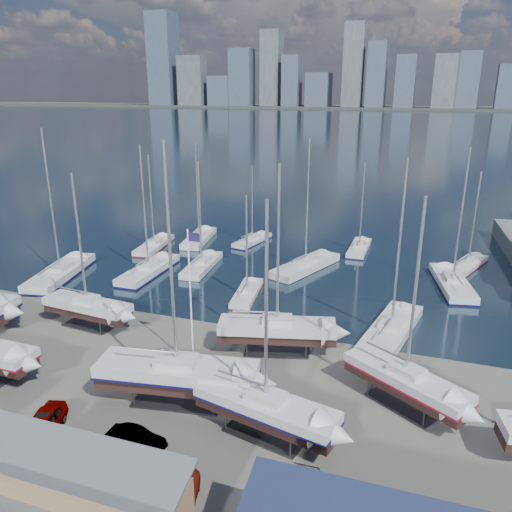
% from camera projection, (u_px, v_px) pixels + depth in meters
% --- Properties ---
extents(ground, '(1400.00, 1400.00, 0.00)m').
position_uv_depth(ground, '(192.00, 382.00, 38.77)').
color(ground, '#605E59').
rests_on(ground, ground).
extents(water, '(1400.00, 600.00, 0.40)m').
position_uv_depth(water, '(405.00, 125.00, 317.08)').
color(water, '#172B37').
rests_on(water, ground).
extents(far_shore, '(1400.00, 80.00, 2.20)m').
position_uv_depth(far_shore, '(417.00, 108.00, 550.06)').
color(far_shore, '#2D332D').
rests_on(far_shore, ground).
extents(skyline, '(639.14, 43.80, 107.69)m').
position_uv_depth(skyline, '(413.00, 72.00, 534.75)').
color(skyline, '#475166').
rests_on(skyline, far_shore).
extents(sailboat_cradle_2, '(9.16, 3.34, 14.74)m').
position_uv_depth(sailboat_cradle_2, '(87.00, 307.00, 47.32)').
color(sailboat_cradle_2, '#2D2D33').
rests_on(sailboat_cradle_2, ground).
extents(sailboat_cradle_3, '(12.06, 5.04, 18.69)m').
position_uv_depth(sailboat_cradle_3, '(177.00, 374.00, 35.80)').
color(sailboat_cradle_3, '#2D2D33').
rests_on(sailboat_cradle_3, ground).
extents(sailboat_cradle_4, '(10.36, 5.16, 16.26)m').
position_uv_depth(sailboat_cradle_4, '(277.00, 330.00, 42.66)').
color(sailboat_cradle_4, '#2D2D33').
rests_on(sailboat_cradle_4, ground).
extents(sailboat_cradle_5, '(10.15, 4.84, 15.83)m').
position_uv_depth(sailboat_cradle_5, '(266.00, 408.00, 32.22)').
color(sailboat_cradle_5, '#2D2D33').
rests_on(sailboat_cradle_5, ground).
extents(sailboat_cradle_6, '(9.39, 7.30, 15.32)m').
position_uv_depth(sailboat_cradle_6, '(405.00, 381.00, 35.26)').
color(sailboat_cradle_6, '#2D2D33').
rests_on(sailboat_cradle_6, ground).
extents(sailboat_moored_0, '(5.84, 12.74, 18.39)m').
position_uv_depth(sailboat_moored_0, '(61.00, 275.00, 60.25)').
color(sailboat_moored_0, black).
rests_on(sailboat_moored_0, water).
extents(sailboat_moored_1, '(3.62, 9.49, 13.84)m').
position_uv_depth(sailboat_moored_1, '(154.00, 246.00, 71.21)').
color(sailboat_moored_1, black).
rests_on(sailboat_moored_1, water).
extents(sailboat_moored_2, '(4.25, 10.30, 15.10)m').
position_uv_depth(sailboat_moored_2, '(199.00, 239.00, 74.39)').
color(sailboat_moored_2, black).
rests_on(sailboat_moored_2, water).
extents(sailboat_moored_3, '(3.14, 10.98, 16.39)m').
position_uv_depth(sailboat_moored_3, '(149.00, 272.00, 61.31)').
color(sailboat_moored_3, black).
rests_on(sailboat_moored_3, water).
extents(sailboat_moored_4, '(3.48, 9.58, 14.15)m').
position_uv_depth(sailboat_moored_4, '(202.00, 266.00, 63.15)').
color(sailboat_moored_4, black).
rests_on(sailboat_moored_4, water).
extents(sailboat_moored_5, '(3.88, 8.31, 11.99)m').
position_uv_depth(sailboat_moored_5, '(252.00, 241.00, 73.62)').
color(sailboat_moored_5, black).
rests_on(sailboat_moored_5, water).
extents(sailboat_moored_6, '(3.24, 8.15, 11.86)m').
position_uv_depth(sailboat_moored_6, '(247.00, 294.00, 54.60)').
color(sailboat_moored_6, black).
rests_on(sailboat_moored_6, water).
extents(sailboat_moored_7, '(7.06, 11.65, 17.03)m').
position_uv_depth(sailboat_moored_7, '(305.00, 267.00, 62.68)').
color(sailboat_moored_7, black).
rests_on(sailboat_moored_7, water).
extents(sailboat_moored_8, '(2.49, 8.58, 12.80)m').
position_uv_depth(sailboat_moored_8, '(359.00, 249.00, 70.01)').
color(sailboat_moored_8, black).
rests_on(sailboat_moored_8, water).
extents(sailboat_moored_9, '(5.35, 11.69, 17.04)m').
position_uv_depth(sailboat_moored_9, '(391.00, 332.00, 46.07)').
color(sailboat_moored_9, black).
rests_on(sailboat_moored_9, water).
extents(sailboat_moored_10, '(5.21, 11.51, 16.62)m').
position_uv_depth(sailboat_moored_10, '(452.00, 285.00, 57.20)').
color(sailboat_moored_10, black).
rests_on(sailboat_moored_10, water).
extents(sailboat_moored_11, '(5.47, 8.81, 12.77)m').
position_uv_depth(sailboat_moored_11, '(468.00, 265.00, 63.53)').
color(sailboat_moored_11, black).
rests_on(sailboat_moored_11, water).
extents(car_a, '(3.00, 4.90, 1.56)m').
position_uv_depth(car_a, '(43.00, 425.00, 32.64)').
color(car_a, gray).
rests_on(car_a, ground).
extents(car_b, '(3.93, 1.45, 1.29)m').
position_uv_depth(car_b, '(135.00, 439.00, 31.46)').
color(car_b, gray).
rests_on(car_b, ground).
extents(car_c, '(3.77, 5.57, 1.42)m').
position_uv_depth(car_c, '(173.00, 505.00, 26.44)').
color(car_c, gray).
rests_on(car_c, ground).
extents(car_d, '(1.87, 4.45, 1.28)m').
position_uv_depth(car_d, '(298.00, 502.00, 26.70)').
color(car_d, gray).
rests_on(car_d, ground).
extents(flagpole, '(1.03, 0.12, 11.67)m').
position_uv_depth(flagpole, '(191.00, 291.00, 38.88)').
color(flagpole, white).
rests_on(flagpole, ground).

